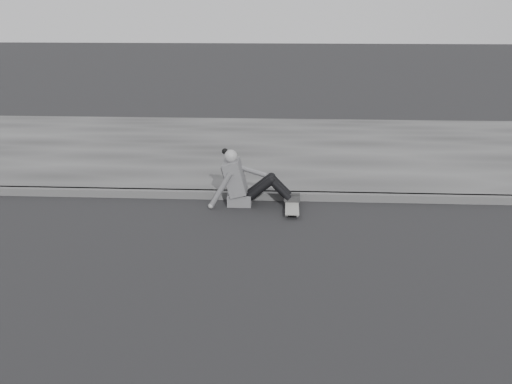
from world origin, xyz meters
The scene contains 5 objects.
ground centered at (0.00, 0.00, 0.00)m, with size 80.00×80.00×0.00m, color black.
curb centered at (0.00, 2.58, 0.06)m, with size 24.00×0.16×0.12m, color #484848.
sidewalk centered at (0.00, 5.60, 0.06)m, with size 24.00×6.00×0.12m, color #3C3C3C.
skateboard centered at (-0.64, 2.07, 0.07)m, with size 0.20×0.78×0.09m.
seated_woman centered at (-1.37, 2.31, 0.36)m, with size 1.38×0.46×0.88m.
Camera 1 is at (-0.72, -5.92, 2.93)m, focal length 40.00 mm.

